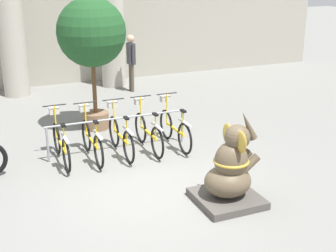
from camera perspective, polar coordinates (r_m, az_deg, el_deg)
The scene contains 12 objects.
ground_plane at distance 8.55m, azimuth -1.88°, elevation -7.59°, with size 60.00×60.00×0.00m, color slate.
column_left at distance 14.84m, azimuth -18.86°, elevation 13.41°, with size 0.97×0.97×5.16m.
column_right at distance 15.40m, azimuth -6.93°, elevation 14.43°, with size 0.97×0.97×5.16m.
bike_rack at distance 10.03m, azimuth -6.09°, elevation 0.06°, with size 3.10×0.05×0.77m.
bicycle_0 at distance 9.74m, azimuth -12.95°, elevation -1.99°, with size 0.48×1.71×1.10m.
bicycle_1 at distance 9.80m, azimuth -9.30°, elevation -1.61°, with size 0.48×1.71×1.10m.
bicycle_2 at distance 9.96m, azimuth -5.83°, elevation -1.11°, with size 0.48×1.71×1.10m.
bicycle_3 at distance 10.15m, azimuth -2.46°, elevation -0.64°, with size 0.48×1.71×1.10m.
bicycle_4 at distance 10.36m, azimuth 0.79°, elevation -0.20°, with size 0.48×1.71×1.10m.
elephant_statue at distance 7.93m, azimuth 7.60°, elevation -5.62°, with size 1.05×1.05×1.61m.
person_pedestrian at distance 14.84m, azimuth -4.53°, elevation 8.33°, with size 0.24×0.47×1.79m.
potted_tree at distance 11.20m, azimuth -9.30°, elevation 10.80°, with size 1.62×1.62×3.16m.
Camera 1 is at (-2.71, -7.15, 3.84)m, focal length 50.00 mm.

